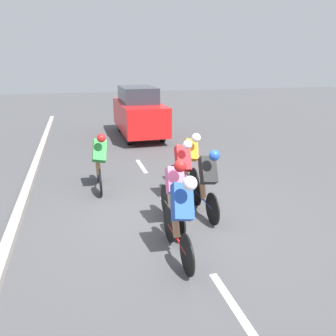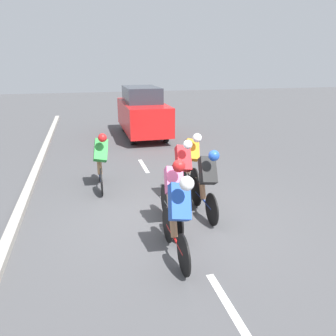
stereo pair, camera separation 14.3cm
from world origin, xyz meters
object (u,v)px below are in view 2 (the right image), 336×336
cyclist_blue (178,214)px  cyclist_green (101,160)px  cyclist_red (182,170)px  support_car (143,112)px  cyclist_orange (191,158)px  cyclist_pink (173,192)px  cyclist_black (206,181)px

cyclist_blue → cyclist_green: (1.02, -3.53, -0.03)m
cyclist_red → support_car: (-0.37, -7.17, 0.27)m
cyclist_red → support_car: support_car is taller
cyclist_blue → cyclist_green: cyclist_blue is taller
cyclist_green → cyclist_orange: bearing=168.0°
cyclist_pink → cyclist_orange: same height
support_car → cyclist_orange: bearing=91.1°
cyclist_orange → cyclist_black: cyclist_black is taller
cyclist_red → cyclist_black: cyclist_red is taller
cyclist_blue → cyclist_black: (-1.01, -1.39, -0.02)m
cyclist_blue → support_car: 9.46m
cyclist_red → cyclist_green: 2.19m
support_car → cyclist_red: bearing=87.1°
cyclist_pink → cyclist_red: (-0.54, -1.20, 0.01)m
cyclist_red → cyclist_green: cyclist_red is taller
cyclist_pink → cyclist_black: size_ratio=1.02×
cyclist_pink → cyclist_black: 0.89m
support_car → cyclist_black: bearing=89.3°
cyclist_black → support_car: size_ratio=0.38×
cyclist_green → support_car: bearing=-109.9°
cyclist_blue → support_car: bearing=-96.7°
cyclist_blue → cyclist_orange: size_ratio=0.99×
cyclist_green → support_car: size_ratio=0.39×
cyclist_blue → cyclist_black: 1.71m
cyclist_orange → cyclist_red: size_ratio=0.98×
cyclist_black → cyclist_green: cyclist_black is taller
cyclist_red → cyclist_black: 0.88m
cyclist_blue → cyclist_green: bearing=-73.8°
cyclist_pink → support_car: size_ratio=0.39×
cyclist_pink → cyclist_blue: (0.19, 1.02, 0.03)m
cyclist_black → cyclist_green: bearing=-46.5°
cyclist_pink → support_car: bearing=-96.2°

